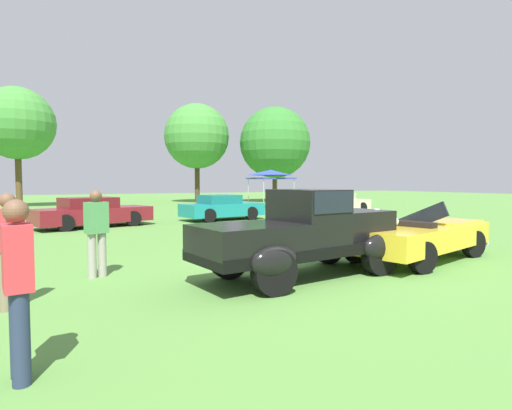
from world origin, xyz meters
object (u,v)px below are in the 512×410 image
spectator_by_row (18,284)px  show_car_burgundy (93,213)px  show_car_teal (222,208)px  show_car_cream (338,203)px  feature_pickup_truck (305,233)px  spectator_near_truck (97,230)px  neighbor_convertible (420,235)px  canopy_tent_left_field (271,174)px  spectator_between_cars (9,247)px

spectator_by_row → show_car_burgundy: bearing=82.2°
show_car_teal → show_car_cream: bearing=6.6°
feature_pickup_truck → spectator_by_row: 5.25m
spectator_near_truck → show_car_burgundy: bearing=85.2°
show_car_burgundy → feature_pickup_truck: bearing=-76.1°
feature_pickup_truck → show_car_burgundy: bearing=103.9°
neighbor_convertible → feature_pickup_truck: bearing=-174.7°
show_car_burgundy → canopy_tent_left_field: size_ratio=1.79×
show_car_teal → show_car_cream: size_ratio=0.94×
show_car_burgundy → show_car_teal: 5.98m
show_car_cream → spectator_near_truck: size_ratio=2.62×
feature_pickup_truck → show_car_cream: (10.85, 12.88, -0.27)m
show_car_burgundy → spectator_by_row: bearing=-97.8°
show_car_cream → spectator_between_cars: (-15.79, -12.68, 0.31)m
show_car_burgundy → neighbor_convertible: bearing=-60.3°
spectator_near_truck → show_car_cream: bearing=37.5°
neighbor_convertible → show_car_teal: (-0.33, 11.67, 0.02)m
feature_pickup_truck → spectator_between_cars: (-4.94, 0.20, 0.05)m
neighbor_convertible → show_car_teal: 11.67m
spectator_between_cars → canopy_tent_left_field: bearing=52.2°
neighbor_convertible → show_car_burgundy: neighbor_convertible is taller
spectator_between_cars → feature_pickup_truck: bearing=-2.4°
feature_pickup_truck → show_car_burgundy: 11.68m
spectator_near_truck → canopy_tent_left_field: (13.38, 17.39, 1.51)m
show_car_cream → canopy_tent_left_field: bearing=99.7°
neighbor_convertible → spectator_between_cars: (-8.42, -0.12, 0.33)m
neighbor_convertible → show_car_teal: neighbor_convertible is taller
show_car_burgundy → spectator_near_truck: bearing=-94.8°
show_car_cream → show_car_burgundy: bearing=-173.5°
feature_pickup_truck → spectator_between_cars: 4.94m
spectator_by_row → neighbor_convertible: bearing=18.2°
show_car_cream → spectator_between_cars: spectator_between_cars is taller
show_car_teal → spectator_near_truck: 12.24m
spectator_near_truck → spectator_by_row: 4.28m
feature_pickup_truck → spectator_by_row: bearing=-153.2°
show_car_teal → canopy_tent_left_field: bearing=47.2°
spectator_between_cars → show_car_burgundy: bearing=79.1°
spectator_between_cars → show_car_teal: bearing=55.5°
spectator_between_cars → canopy_tent_left_field: size_ratio=0.62×
show_car_cream → spectator_near_truck: (-14.45, -11.10, 0.31)m
feature_pickup_truck → show_car_cream: 16.85m
feature_pickup_truck → neighbor_convertible: (3.48, 0.32, -0.29)m
spectator_between_cars → spectator_by_row: 2.58m
canopy_tent_left_field → spectator_near_truck: bearing=-127.6°
show_car_cream → feature_pickup_truck: bearing=-130.1°
neighbor_convertible → show_car_teal: bearing=91.6°
canopy_tent_left_field → show_car_burgundy: bearing=-148.1°
feature_pickup_truck → spectator_near_truck: bearing=153.7°
show_car_teal → spectator_by_row: (-7.83, -14.35, 0.31)m
feature_pickup_truck → neighbor_convertible: 3.50m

